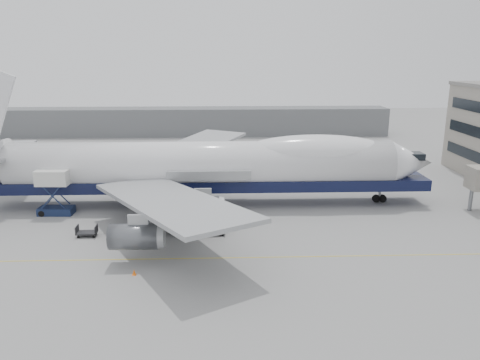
{
  "coord_description": "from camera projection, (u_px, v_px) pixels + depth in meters",
  "views": [
    {
      "loc": [
        2.94,
        -50.53,
        20.39
      ],
      "look_at": [
        4.99,
        6.0,
        5.09
      ],
      "focal_mm": 35.0,
      "sensor_mm": 36.0,
      "label": 1
    }
  ],
  "objects": [
    {
      "name": "apron_line",
      "position": [
        196.0,
        258.0,
        48.17
      ],
      "size": [
        60.0,
        0.15,
        0.01
      ],
      "primitive_type": "cube",
      "color": "gold",
      "rests_on": "ground"
    },
    {
      "name": "catering_truck",
      "position": [
        54.0,
        189.0,
        60.62
      ],
      "size": [
        4.52,
        3.23,
        5.98
      ],
      "rotation": [
        0.0,
        0.0,
        -0.04
      ],
      "color": "#172345",
      "rests_on": "ground"
    },
    {
      "name": "traffic_cone",
      "position": [
        134.0,
        272.0,
        44.5
      ],
      "size": [
        0.39,
        0.39,
        0.57
      ],
      "rotation": [
        0.0,
        0.0,
        0.3
      ],
      "color": "orange",
      "rests_on": "ground"
    },
    {
      "name": "dolly_2",
      "position": [
        151.0,
        231.0,
        54.14
      ],
      "size": [
        2.3,
        1.35,
        1.3
      ],
      "color": "#2D2D30",
      "rests_on": "ground"
    },
    {
      "name": "dolly_4",
      "position": [
        215.0,
        230.0,
        54.4
      ],
      "size": [
        2.3,
        1.35,
        1.3
      ],
      "color": "#2D2D30",
      "rests_on": "ground"
    },
    {
      "name": "dolly_0",
      "position": [
        87.0,
        232.0,
        53.88
      ],
      "size": [
        2.3,
        1.35,
        1.3
      ],
      "color": "#2D2D30",
      "rests_on": "ground"
    },
    {
      "name": "hangar",
      "position": [
        173.0,
        122.0,
        120.23
      ],
      "size": [
        110.0,
        8.0,
        7.0
      ],
      "primitive_type": "cube",
      "color": "slate",
      "rests_on": "ground"
    },
    {
      "name": "ground",
      "position": [
        199.0,
        236.0,
        53.96
      ],
      "size": [
        260.0,
        260.0,
        0.0
      ],
      "primitive_type": "plane",
      "color": "gray",
      "rests_on": "ground"
    },
    {
      "name": "airliner",
      "position": [
        207.0,
        165.0,
        64.09
      ],
      "size": [
        67.0,
        55.3,
        19.98
      ],
      "color": "white",
      "rests_on": "ground"
    },
    {
      "name": "dolly_3",
      "position": [
        184.0,
        231.0,
        54.27
      ],
      "size": [
        2.3,
        1.35,
        1.3
      ],
      "color": "#2D2D30",
      "rests_on": "ground"
    },
    {
      "name": "dolly_1",
      "position": [
        119.0,
        232.0,
        54.01
      ],
      "size": [
        2.3,
        1.35,
        1.3
      ],
      "color": "#2D2D30",
      "rests_on": "ground"
    }
  ]
}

